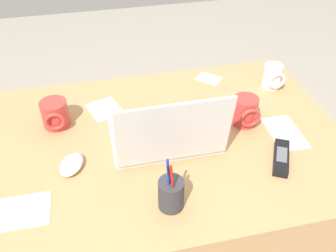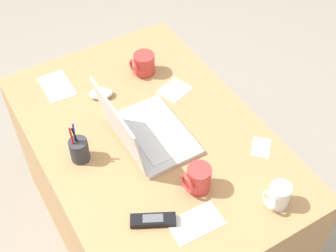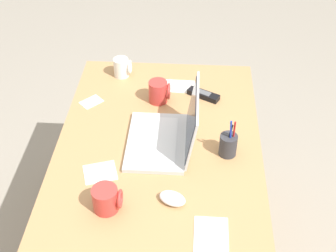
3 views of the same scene
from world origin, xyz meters
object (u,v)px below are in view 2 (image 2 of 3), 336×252
(coffee_mug_white, at_px, (144,64))
(coffee_mug_spare, at_px, (278,196))
(computer_mouse, at_px, (101,94))
(pen_holder, at_px, (79,150))
(laptop, at_px, (143,132))
(coffee_mug_tall, at_px, (198,179))
(cordless_phone, at_px, (153,220))

(coffee_mug_white, height_order, coffee_mug_spare, same)
(computer_mouse, distance_m, pen_holder, 0.33)
(computer_mouse, relative_size, pen_holder, 0.56)
(computer_mouse, bearing_deg, laptop, -149.82)
(laptop, bearing_deg, computer_mouse, 6.57)
(laptop, relative_size, coffee_mug_spare, 3.72)
(coffee_mug_tall, bearing_deg, cordless_phone, 101.90)
(coffee_mug_white, distance_m, coffee_mug_spare, 0.82)
(coffee_mug_tall, bearing_deg, laptop, 11.43)
(laptop, xyz_separation_m, cordless_phone, (-0.33, 0.14, -0.04))
(computer_mouse, distance_m, coffee_mug_spare, 0.82)
(cordless_phone, bearing_deg, computer_mouse, -9.72)
(pen_holder, bearing_deg, computer_mouse, -38.21)
(computer_mouse, xyz_separation_m, pen_holder, (-0.26, 0.20, 0.03))
(computer_mouse, relative_size, coffee_mug_spare, 1.06)
(coffee_mug_tall, bearing_deg, computer_mouse, 8.95)
(cordless_phone, bearing_deg, laptop, -23.50)
(cordless_phone, height_order, pen_holder, pen_holder)
(coffee_mug_spare, relative_size, pen_holder, 0.53)
(coffee_mug_spare, bearing_deg, coffee_mug_white, 4.15)
(laptop, distance_m, coffee_mug_spare, 0.53)
(pen_holder, bearing_deg, coffee_mug_tall, -137.93)
(computer_mouse, xyz_separation_m, coffee_mug_tall, (-0.58, -0.09, 0.03))
(computer_mouse, height_order, coffee_mug_tall, coffee_mug_tall)
(computer_mouse, height_order, coffee_mug_white, coffee_mug_white)
(coffee_mug_tall, distance_m, cordless_phone, 0.21)
(computer_mouse, xyz_separation_m, cordless_phone, (-0.62, 0.11, -0.00))
(computer_mouse, bearing_deg, coffee_mug_tall, -147.44)
(laptop, distance_m, computer_mouse, 0.30)
(pen_holder, bearing_deg, laptop, -100.12)
(laptop, xyz_separation_m, coffee_mug_tall, (-0.28, -0.06, 0.00))
(cordless_phone, bearing_deg, pen_holder, 14.53)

